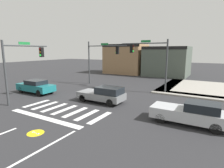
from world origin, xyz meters
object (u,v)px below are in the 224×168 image
(car_teal, at_px, (36,86))
(traffic_signal_northeast, at_px, (150,56))
(car_gray, at_px, (103,94))
(car_silver, at_px, (191,113))
(traffic_signal_southwest, at_px, (23,60))
(traffic_signal_northwest, at_px, (101,55))

(car_teal, bearing_deg, traffic_signal_northeast, -145.21)
(car_gray, relative_size, car_silver, 0.93)
(traffic_signal_northeast, xyz_separation_m, car_teal, (-10.25, -7.12, -3.28))
(traffic_signal_southwest, height_order, car_teal, traffic_signal_southwest)
(traffic_signal_northeast, height_order, car_silver, traffic_signal_northeast)
(traffic_signal_southwest, bearing_deg, car_gray, -63.32)
(traffic_signal_northeast, xyz_separation_m, car_silver, (5.46, -7.71, -3.28))
(traffic_signal_southwest, xyz_separation_m, car_silver, (13.86, 1.86, -2.99))
(traffic_signal_northeast, distance_m, car_teal, 12.90)
(traffic_signal_southwest, relative_size, traffic_signal_northwest, 0.94)
(traffic_signal_northeast, height_order, traffic_signal_northwest, traffic_signal_northwest)
(car_gray, height_order, car_teal, car_gray)
(car_silver, distance_m, car_teal, 15.71)
(traffic_signal_northeast, relative_size, car_silver, 1.26)
(car_gray, distance_m, car_silver, 7.57)
(car_gray, height_order, car_silver, car_silver)
(traffic_signal_northwest, bearing_deg, car_silver, -34.00)
(car_gray, bearing_deg, traffic_signal_northeast, -107.40)
(traffic_signal_northwest, bearing_deg, car_teal, -113.98)
(traffic_signal_southwest, height_order, traffic_signal_northwest, traffic_signal_northwest)
(traffic_signal_northwest, height_order, car_silver, traffic_signal_northwest)
(traffic_signal_northeast, height_order, car_teal, traffic_signal_northeast)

